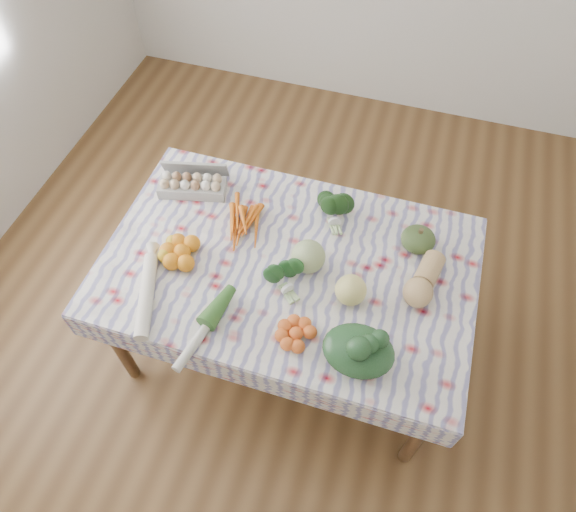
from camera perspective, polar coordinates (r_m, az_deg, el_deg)
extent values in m
plane|color=brown|center=(2.95, 0.00, -9.23)|extent=(4.50, 4.50, 0.00)
cube|color=brown|center=(2.32, 0.00, -1.28)|extent=(1.60, 1.00, 0.04)
cylinder|color=brown|center=(2.68, -18.44, -9.29)|extent=(0.06, 0.06, 0.71)
cylinder|color=brown|center=(2.46, 14.33, -18.74)|extent=(0.06, 0.06, 0.71)
cylinder|color=brown|center=(3.06, -10.89, 4.74)|extent=(0.06, 0.06, 0.71)
cylinder|color=brown|center=(2.87, 16.97, -2.09)|extent=(0.06, 0.06, 0.71)
cube|color=silver|center=(2.30, 0.00, -0.92)|extent=(1.66, 1.06, 0.01)
cube|color=#AEAFA9|center=(2.58, -10.61, 7.67)|extent=(0.35, 0.20, 0.09)
cube|color=orange|center=(2.41, -4.78, 3.45)|extent=(0.26, 0.24, 0.05)
ellipsoid|color=#193A14|center=(2.41, 5.12, 5.15)|extent=(0.20, 0.18, 0.14)
ellipsoid|color=#3E5527|center=(2.38, 14.27, 1.82)|extent=(0.20, 0.20, 0.10)
sphere|color=#A0B574|center=(2.23, 2.27, -0.06)|extent=(0.18, 0.18, 0.15)
ellipsoid|color=tan|center=(2.25, 14.94, -2.45)|extent=(0.18, 0.29, 0.13)
cube|color=orange|center=(2.33, -11.72, 0.42)|extent=(0.29, 0.29, 0.08)
ellipsoid|color=#1D4D1D|center=(2.19, -0.73, -2.58)|extent=(0.20, 0.20, 0.11)
cube|color=orange|center=(2.09, 0.89, -8.56)|extent=(0.25, 0.25, 0.06)
sphere|color=#E0D675|center=(2.16, 6.99, -3.78)|extent=(0.17, 0.17, 0.13)
ellipsoid|color=#19381C|center=(2.03, 7.83, -10.37)|extent=(0.29, 0.24, 0.13)
cylinder|color=white|center=(2.25, -15.45, -4.24)|extent=(0.20, 0.42, 0.06)
cylinder|color=beige|center=(2.13, -9.25, -8.04)|extent=(0.12, 0.40, 0.04)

